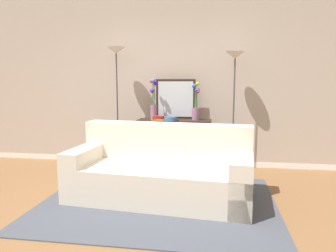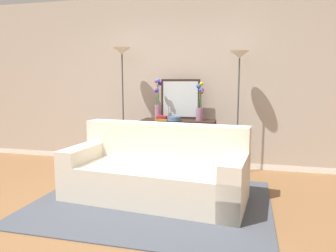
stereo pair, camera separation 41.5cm
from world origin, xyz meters
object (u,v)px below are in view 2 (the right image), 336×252
Objects in this scene: couch at (157,173)px; console_table at (178,136)px; fruit_bowl at (174,118)px; floor_lamp_right at (239,78)px; book_stack at (162,118)px; wall_mirror at (180,99)px; vase_short_flowers at (200,107)px; floor_lamp_left at (122,74)px; vase_tall_flowers at (158,103)px; book_row_under_console at (160,165)px.

couch reaches higher than console_table.
fruit_bowl is (-0.04, -0.12, 0.29)m from console_table.
floor_lamp_right is 1.30m from book_stack.
vase_short_flowers is (0.33, -0.12, -0.10)m from wall_mirror.
couch is 1.20× the size of floor_lamp_right.
floor_lamp_left is (-0.93, 1.25, 1.21)m from couch.
couch is at bearing -74.72° from vase_tall_flowers.
floor_lamp_right is (0.91, 0.01, 0.89)m from console_table.
console_table is at bearing -0.36° from floor_lamp_left.
book_stack is (-0.24, 1.15, 0.53)m from couch.
book_stack is at bearing 173.46° from fruit_bowl.
book_row_under_console is at bearing 2.69° from vase_tall_flowers.
fruit_bowl is at bearing 92.44° from couch.
couch is 1.14× the size of floor_lamp_left.
wall_mirror is (0.92, 0.15, -0.40)m from floor_lamp_left.
floor_lamp_right is at bearing -2.87° from vase_short_flowers.
couch is 3.42× the size of vase_tall_flowers.
console_table is 5.99× the size of book_stack.
wall_mirror is 3.29× the size of book_stack.
wall_mirror is at bearing 82.37° from fruit_bowl.
vase_short_flowers reaches higher than console_table.
floor_lamp_left is at bearing 171.99° from fruit_bowl.
console_table is 0.38m from book_stack.
vase_short_flowers is at bearing 177.13° from floor_lamp_right.
floor_lamp_left is 3.27× the size of vase_short_flowers.
book_stack reaches higher than console_table.
book_row_under_console is at bearing -176.84° from vase_short_flowers.
couch is at bearing -125.58° from floor_lamp_right.
wall_mirror is (-0.00, 0.16, 0.57)m from console_table.
couch is at bearing -89.50° from console_table.
vase_tall_flowers is at bearing -0.71° from floor_lamp_left.
floor_lamp_right is at bearing 0.36° from console_table.
vase_short_flowers is 1.70× the size of book_row_under_console.
couch is 1.62m from wall_mirror.
floor_lamp_left reaches higher than couch.
fruit_bowl is at bearing -24.78° from book_row_under_console.
book_stack is at bearing -132.67° from wall_mirror.
floor_lamp_left is at bearing -178.68° from vase_short_flowers.
wall_mirror is 0.37m from vase_tall_flowers.
vase_short_flowers is (0.32, 1.28, 0.71)m from couch.
console_table is 1.78× the size of vase_tall_flowers.
book_row_under_console is at bearing 155.22° from fruit_bowl.
console_table is at bearing 22.41° from book_stack.
book_stack is at bearing -157.59° from console_table.
floor_lamp_right is at bearing 0.00° from floor_lamp_left.
vase_short_flowers is at bearing 3.16° from book_row_under_console.
vase_tall_flowers is at bearing 105.28° from couch.
book_row_under_console is (0.03, 0.00, -1.01)m from vase_tall_flowers.
book_row_under_console is at bearing -179.73° from floor_lamp_right.
fruit_bowl reaches higher than book_row_under_console.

